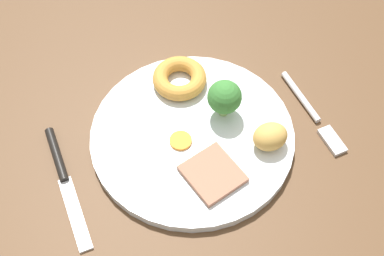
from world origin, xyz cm
name	(u,v)px	position (x,y,z in cm)	size (l,w,h in cm)	color
dining_table	(211,139)	(0.00, 0.00, 1.80)	(120.00, 84.00, 3.60)	brown
dinner_plate	(192,135)	(2.89, -0.11, 4.30)	(27.65, 27.65, 1.40)	white
meat_slice_main	(213,174)	(2.94, 7.04, 5.40)	(6.83, 6.39, 0.80)	#9E664C
yorkshire_pudding	(180,78)	(1.35, -8.68, 6.10)	(7.74, 7.74, 2.20)	#C68938
roast_potato_left	(270,137)	(-5.87, 5.46, 6.78)	(4.68, 3.86, 3.56)	tan
carrot_coin_front	(181,141)	(4.86, 0.71, 5.21)	(3.00, 3.00, 0.41)	orange
broccoli_floret	(225,97)	(-2.34, -1.48, 8.52)	(4.66, 4.66, 5.93)	#8CB766
fork	(313,114)	(-14.37, 2.83, 3.99)	(2.21, 15.30, 0.90)	silver
knife	(63,175)	(20.74, -0.71, 4.05)	(1.80, 18.51, 1.20)	black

